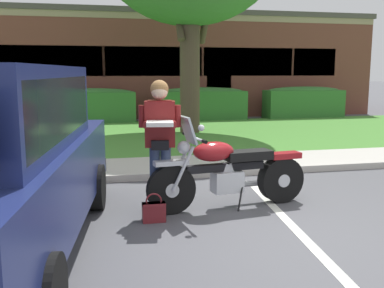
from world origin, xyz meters
The scene contains 13 objects.
ground_plane centered at (0.00, 0.00, 0.00)m, with size 140.00×140.00×0.00m, color #4C4C51.
curb_strip centered at (0.00, 2.87, 0.06)m, with size 60.00×0.20×0.12m, color #B7B2A8.
concrete_walk centered at (0.00, 3.72, 0.04)m, with size 60.00×1.50×0.08m, color #B7B2A8.
grass_lawn centered at (0.00, 7.92, 0.03)m, with size 60.00×6.90×0.06m, color #478433.
stall_stripe_0 centered at (-2.42, 0.20, 0.00)m, with size 0.12×4.40×0.01m, color silver.
stall_stripe_1 centered at (0.26, 0.20, 0.00)m, with size 0.12×4.40×0.01m, color silver.
motorcycle centered at (-0.19, 1.09, 0.49)m, with size 2.24×0.82×1.26m.
rider_person centered at (-1.18, 1.10, 1.01)m, with size 0.53×0.61×1.70m.
handbag centered at (-1.32, 0.71, 0.14)m, with size 0.28×0.13×0.36m.
hedge_center_left centered at (-2.15, 11.47, 0.65)m, with size 3.21×0.90×1.24m.
hedge_center_right centered at (1.91, 11.47, 0.65)m, with size 3.26×0.90×1.24m.
hedge_right centered at (5.98, 11.47, 0.65)m, with size 3.07×0.90×1.24m.
brick_building centered at (-1.56, 16.64, 2.10)m, with size 22.45×8.21×4.19m.
Camera 1 is at (-1.99, -4.45, 1.81)m, focal length 41.62 mm.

